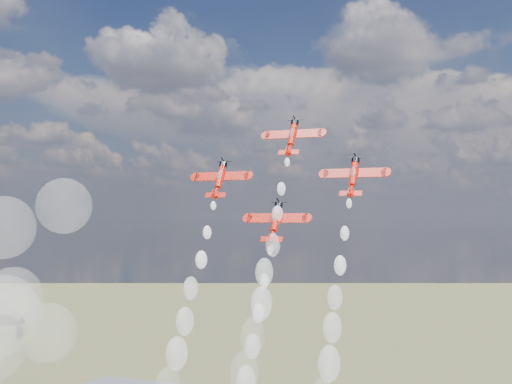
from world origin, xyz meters
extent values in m
cylinder|color=red|center=(15.66, 23.95, 110.00)|extent=(1.39, 3.70, 5.18)
cylinder|color=black|center=(15.66, 25.29, 112.43)|extent=(1.58, 1.86, 1.63)
cube|color=red|center=(15.66, 24.40, 110.10)|extent=(12.08, 1.15, 1.84)
cube|color=white|center=(12.39, 24.50, 110.04)|extent=(4.75, 0.29, 0.49)
cube|color=white|center=(18.92, 24.50, 110.04)|extent=(4.75, 0.29, 0.49)
cube|color=red|center=(15.66, 21.67, 106.17)|extent=(4.36, 0.63, 1.01)
cube|color=red|center=(15.66, 20.93, 106.36)|extent=(0.14, 2.09, 1.94)
ellipsoid|color=silver|center=(15.66, 23.43, 110.18)|extent=(1.09, 2.03, 2.62)
cone|color=red|center=(15.66, 22.14, 106.82)|extent=(1.39, 2.46, 2.92)
cylinder|color=red|center=(1.73, 19.24, 101.47)|extent=(1.39, 3.70, 5.18)
cylinder|color=black|center=(1.73, 20.58, 103.89)|extent=(1.58, 1.86, 1.63)
cube|color=red|center=(1.73, 19.69, 101.56)|extent=(12.08, 1.15, 1.84)
cube|color=white|center=(-1.54, 19.80, 101.50)|extent=(4.75, 0.29, 0.49)
cube|color=white|center=(5.00, 19.80, 101.50)|extent=(4.75, 0.29, 0.49)
cube|color=red|center=(1.73, 16.96, 97.64)|extent=(4.36, 0.63, 1.01)
cube|color=red|center=(1.73, 16.22, 97.82)|extent=(0.14, 2.09, 1.94)
ellipsoid|color=silver|center=(1.73, 18.72, 101.64)|extent=(1.09, 2.03, 2.62)
cone|color=red|center=(1.73, 17.43, 98.28)|extent=(1.39, 2.46, 2.92)
cylinder|color=red|center=(29.58, 19.24, 101.47)|extent=(1.39, 3.70, 5.18)
cylinder|color=black|center=(29.58, 20.58, 103.89)|extent=(1.58, 1.86, 1.63)
cube|color=red|center=(29.58, 19.69, 101.56)|extent=(12.08, 1.15, 1.84)
cube|color=white|center=(26.31, 19.80, 101.50)|extent=(4.75, 0.29, 0.49)
cube|color=white|center=(32.85, 19.80, 101.50)|extent=(4.75, 0.29, 0.49)
cube|color=red|center=(29.58, 16.96, 97.64)|extent=(4.36, 0.63, 1.01)
cube|color=red|center=(29.58, 16.22, 97.82)|extent=(0.14, 2.09, 1.94)
ellipsoid|color=silver|center=(29.58, 18.72, 101.64)|extent=(1.09, 2.03, 2.62)
cone|color=red|center=(29.58, 17.43, 98.28)|extent=(1.39, 2.46, 2.92)
cylinder|color=red|center=(15.66, 14.54, 92.93)|extent=(1.39, 3.70, 5.18)
cylinder|color=black|center=(15.66, 15.88, 95.36)|extent=(1.58, 1.86, 1.63)
cube|color=red|center=(15.66, 14.98, 93.02)|extent=(12.08, 1.15, 1.84)
cube|color=white|center=(12.39, 15.09, 92.97)|extent=(4.75, 0.29, 0.49)
cube|color=white|center=(18.92, 15.09, 92.97)|extent=(4.75, 0.29, 0.49)
cube|color=red|center=(15.66, 12.26, 89.10)|extent=(4.36, 0.63, 1.01)
cube|color=red|center=(15.66, 11.51, 89.29)|extent=(0.14, 2.09, 1.94)
ellipsoid|color=silver|center=(15.66, 14.01, 93.11)|extent=(1.09, 2.03, 2.62)
cone|color=red|center=(15.66, 12.73, 89.75)|extent=(1.39, 2.46, 2.92)
sphere|color=white|center=(15.69, 20.69, 104.10)|extent=(1.05, 1.05, 1.05)
sphere|color=white|center=(15.58, 17.66, 98.72)|extent=(1.56, 1.56, 1.56)
sphere|color=white|center=(15.80, 14.97, 93.67)|extent=(2.08, 2.08, 2.08)
sphere|color=white|center=(15.96, 12.19, 88.03)|extent=(2.59, 2.59, 2.59)
sphere|color=white|center=(15.36, 9.34, 83.15)|extent=(3.10, 3.10, 3.10)
sphere|color=white|center=(15.98, 6.37, 77.82)|extent=(3.61, 3.61, 3.61)
sphere|color=white|center=(15.52, 3.52, 72.35)|extent=(4.12, 4.12, 4.12)
sphere|color=white|center=(15.46, 0.12, 66.70)|extent=(4.63, 4.63, 4.63)
sphere|color=white|center=(1.72, 16.06, 95.51)|extent=(1.05, 1.05, 1.05)
sphere|color=white|center=(1.86, 13.04, 90.23)|extent=(1.56, 1.56, 1.56)
sphere|color=white|center=(1.93, 10.41, 85.06)|extent=(2.08, 2.08, 2.08)
sphere|color=white|center=(1.42, 7.05, 79.90)|extent=(2.59, 2.59, 2.59)
sphere|color=white|center=(1.86, 4.00, 74.20)|extent=(3.10, 3.10, 3.10)
sphere|color=white|center=(1.76, 1.19, 68.85)|extent=(3.61, 3.61, 3.61)
sphere|color=white|center=(29.49, 16.15, 95.75)|extent=(1.05, 1.05, 1.05)
sphere|color=white|center=(29.48, 13.12, 90.31)|extent=(1.56, 1.56, 1.56)
sphere|color=white|center=(29.50, 9.93, 84.74)|extent=(2.08, 2.08, 2.08)
sphere|color=white|center=(29.28, 7.32, 79.37)|extent=(2.59, 2.59, 2.59)
sphere|color=white|center=(29.66, 4.44, 74.64)|extent=(3.10, 3.10, 3.10)
sphere|color=white|center=(29.98, 1.46, 69.22)|extent=(3.61, 3.61, 3.61)
sphere|color=white|center=(15.73, 11.31, 87.04)|extent=(1.05, 1.05, 1.05)
sphere|color=white|center=(15.69, 8.51, 81.60)|extent=(1.56, 1.56, 1.56)
sphere|color=white|center=(15.79, 5.61, 76.23)|extent=(2.08, 2.08, 2.08)
sphere|color=white|center=(15.97, 2.37, 70.94)|extent=(2.59, 2.59, 2.59)
sphere|color=white|center=(15.86, -0.34, 65.60)|extent=(3.10, 3.10, 3.10)
sphere|color=white|center=(-59.74, 25.49, 90.68)|extent=(15.45, 15.45, 15.45)
sphere|color=white|center=(-46.50, 13.95, 75.66)|extent=(13.00, 13.00, 13.00)
sphere|color=white|center=(-45.65, 30.29, 95.93)|extent=(13.61, 13.61, 13.61)
sphere|color=white|center=(-53.25, 18.24, 72.02)|extent=(15.86, 15.86, 15.86)
sphere|color=white|center=(-49.43, 18.65, 71.02)|extent=(12.34, 12.34, 12.34)
sphere|color=white|center=(-66.78, 32.63, 62.70)|extent=(11.17, 11.17, 11.17)
sphere|color=white|center=(-49.77, 29.66, 65.10)|extent=(14.55, 14.55, 14.55)
camera|label=1|loc=(64.07, -111.56, 93.26)|focal=50.00mm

